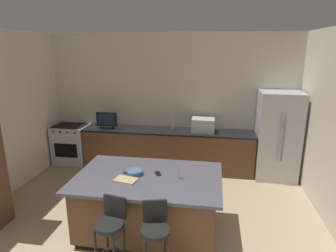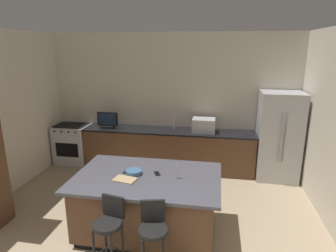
{
  "view_description": "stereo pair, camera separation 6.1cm",
  "coord_description": "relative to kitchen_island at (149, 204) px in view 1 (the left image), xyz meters",
  "views": [
    {
      "loc": [
        0.96,
        -1.35,
        2.67
      ],
      "look_at": [
        0.19,
        3.43,
        1.34
      ],
      "focal_mm": 30.62,
      "sensor_mm": 36.0,
      "label": 1
    },
    {
      "loc": [
        1.02,
        -1.34,
        2.67
      ],
      "look_at": [
        0.19,
        3.43,
        1.34
      ],
      "focal_mm": 30.62,
      "sensor_mm": 36.0,
      "label": 2
    }
  ],
  "objects": [
    {
      "name": "wall_back",
      "position": [
        -0.08,
        2.71,
        1.04
      ],
      "size": [
        6.02,
        0.12,
        2.99
      ],
      "primitive_type": "cube",
      "color": "beige",
      "rests_on": "ground_plane"
    },
    {
      "name": "counter_back",
      "position": [
        -0.1,
        2.33,
        -0.0
      ],
      "size": [
        3.78,
        0.62,
        0.91
      ],
      "color": "brown",
      "rests_on": "ground_plane"
    },
    {
      "name": "kitchen_island",
      "position": [
        0.0,
        0.0,
        0.0
      ],
      "size": [
        2.08,
        1.34,
        0.9
      ],
      "color": "black",
      "rests_on": "ground_plane"
    },
    {
      "name": "refrigerator",
      "position": [
        2.21,
        2.27,
        0.45
      ],
      "size": [
        0.83,
        0.75,
        1.82
      ],
      "color": "#B7BABF",
      "rests_on": "ground_plane"
    },
    {
      "name": "range_oven",
      "position": [
        -2.39,
        2.33,
        0.0
      ],
      "size": [
        0.78,
        0.63,
        0.93
      ],
      "color": "#B7BABF",
      "rests_on": "ground_plane"
    },
    {
      "name": "microwave",
      "position": [
        0.67,
        2.33,
        0.6
      ],
      "size": [
        0.48,
        0.36,
        0.3
      ],
      "primitive_type": "cube",
      "color": "#B7BABF",
      "rests_on": "counter_back"
    },
    {
      "name": "tv_monitor",
      "position": [
        -1.47,
        2.27,
        0.62
      ],
      "size": [
        0.47,
        0.16,
        0.36
      ],
      "color": "black",
      "rests_on": "counter_back"
    },
    {
      "name": "sink_faucet_back",
      "position": [
        0.01,
        2.43,
        0.57
      ],
      "size": [
        0.02,
        0.02,
        0.24
      ],
      "primitive_type": "cylinder",
      "color": "#B2B2B7",
      "rests_on": "counter_back"
    },
    {
      "name": "sink_faucet_island",
      "position": [
        0.43,
        -0.0,
        0.55
      ],
      "size": [
        0.02,
        0.02,
        0.22
      ],
      "primitive_type": "cylinder",
      "color": "#B2B2B7",
      "rests_on": "kitchen_island"
    },
    {
      "name": "bar_stool_left",
      "position": [
        -0.27,
        -0.83,
        0.11
      ],
      "size": [
        0.35,
        0.36,
        0.96
      ],
      "rotation": [
        0.0,
        0.0,
        -0.2
      ],
      "color": "black",
      "rests_on": "ground_plane"
    },
    {
      "name": "bar_stool_right",
      "position": [
        0.28,
        -0.85,
        0.12
      ],
      "size": [
        0.35,
        0.37,
        0.96
      ],
      "rotation": [
        0.0,
        0.0,
        0.22
      ],
      "color": "black",
      "rests_on": "ground_plane"
    },
    {
      "name": "fruit_bowl",
      "position": [
        -0.21,
        0.03,
        0.47
      ],
      "size": [
        0.23,
        0.23,
        0.06
      ],
      "primitive_type": "cylinder",
      "color": "#3F668C",
      "rests_on": "kitchen_island"
    },
    {
      "name": "cell_phone",
      "position": [
        0.12,
        0.1,
        0.45
      ],
      "size": [
        0.13,
        0.17,
        0.01
      ],
      "primitive_type": "cube",
      "rotation": [
        0.0,
        0.0,
        0.46
      ],
      "color": "black",
      "rests_on": "kitchen_island"
    },
    {
      "name": "tv_remote",
      "position": [
        -0.33,
        0.1,
        0.45
      ],
      "size": [
        0.09,
        0.18,
        0.02
      ],
      "primitive_type": "cube",
      "rotation": [
        0.0,
        0.0,
        -0.31
      ],
      "color": "black",
      "rests_on": "kitchen_island"
    },
    {
      "name": "cutting_board",
      "position": [
        -0.27,
        -0.18,
        0.45
      ],
      "size": [
        0.34,
        0.26,
        0.02
      ],
      "primitive_type": "cube",
      "rotation": [
        0.0,
        0.0,
        -0.19
      ],
      "color": "tan",
      "rests_on": "kitchen_island"
    }
  ]
}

